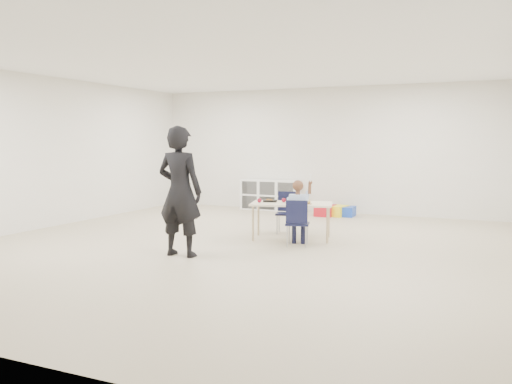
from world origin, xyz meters
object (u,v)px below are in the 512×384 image
at_px(table, 292,221).
at_px(cubby_shelf, 270,195).
at_px(chair_near, 298,223).
at_px(adult, 180,191).
at_px(child, 298,209).

bearing_deg(table, cubby_shelf, 103.48).
bearing_deg(table, chair_near, -74.68).
xyz_separation_m(chair_near, adult, (-1.25, -1.36, 0.55)).
bearing_deg(chair_near, adult, -147.24).
bearing_deg(child, table, 105.32).
distance_m(table, adult, 2.18).
bearing_deg(adult, table, -118.56).
bearing_deg(table, adult, -132.22).
relative_size(chair_near, child, 0.63).
relative_size(table, child, 1.26).
xyz_separation_m(child, cubby_shelf, (-2.06, 3.81, -0.22)).
xyz_separation_m(chair_near, cubby_shelf, (-2.06, 3.81, -0.01)).
distance_m(chair_near, child, 0.21).
relative_size(chair_near, cubby_shelf, 0.51).
distance_m(child, adult, 1.88).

